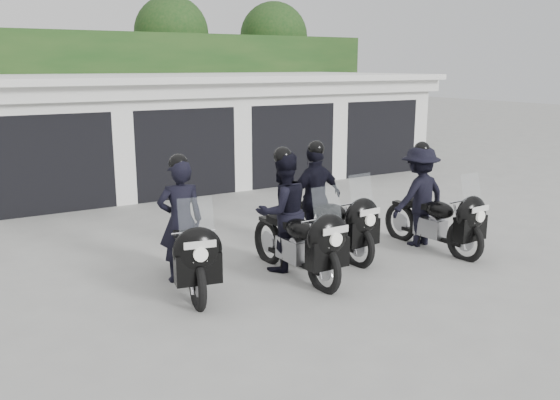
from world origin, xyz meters
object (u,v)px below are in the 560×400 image
police_bike_c (323,205)px  police_bike_d (427,202)px  police_bike_a (185,236)px  police_bike_b (290,220)px

police_bike_c → police_bike_d: police_bike_c is taller
police_bike_a → police_bike_d: bearing=6.8°
police_bike_c → police_bike_d: bearing=-26.8°
police_bike_b → police_bike_d: size_ratio=1.05×
police_bike_c → police_bike_d: 1.91m
police_bike_a → police_bike_d: police_bike_a is taller
police_bike_d → police_bike_c: bearing=154.7°
police_bike_b → police_bike_c: bearing=28.9°
police_bike_c → police_bike_d: (1.78, -0.71, -0.02)m
police_bike_b → police_bike_d: police_bike_b is taller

